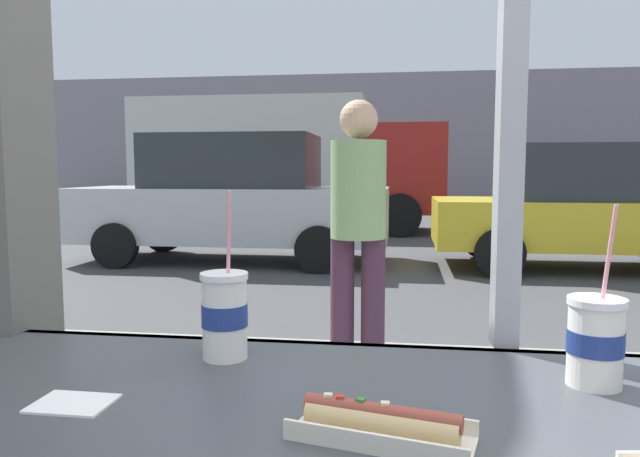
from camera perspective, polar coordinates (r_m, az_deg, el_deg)
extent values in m
plane|color=#424244|center=(9.29, 9.25, -2.96)|extent=(60.00, 60.00, 0.00)
cube|color=gray|center=(3.08, 11.91, -19.49)|extent=(16.00, 2.80, 0.14)
cube|color=#2A2C30|center=(1.29, 17.55, -11.53)|extent=(2.16, 0.02, 0.02)
cube|color=gray|center=(22.22, 8.65, 8.24)|extent=(28.00, 1.20, 4.83)
cylinder|color=silver|center=(1.18, -9.14, -8.55)|extent=(0.09, 0.09, 0.16)
cylinder|color=navy|center=(1.17, -9.14, -8.18)|extent=(0.09, 0.09, 0.04)
cylinder|color=black|center=(1.16, -9.19, -5.00)|extent=(0.08, 0.08, 0.01)
cylinder|color=white|center=(1.16, -9.20, -4.51)|extent=(0.09, 0.09, 0.01)
cylinder|color=pink|center=(1.14, -8.76, -1.42)|extent=(0.02, 0.03, 0.20)
cylinder|color=white|center=(1.12, 24.90, -10.15)|extent=(0.09, 0.09, 0.14)
cylinder|color=navy|center=(1.12, 24.92, -9.81)|extent=(0.09, 0.09, 0.04)
cylinder|color=black|center=(1.11, 25.04, -6.87)|extent=(0.08, 0.08, 0.01)
cylinder|color=white|center=(1.10, 25.06, -6.37)|extent=(0.10, 0.10, 0.01)
cylinder|color=pink|center=(1.09, 25.90, -3.13)|extent=(0.02, 0.02, 0.20)
cube|color=beige|center=(0.86, 5.87, -19.35)|extent=(0.26, 0.14, 0.01)
cube|color=beige|center=(0.81, 4.99, -19.90)|extent=(0.24, 0.06, 0.03)
cube|color=beige|center=(0.89, 6.67, -17.56)|extent=(0.24, 0.06, 0.03)
cylinder|color=#DBB77A|center=(0.85, 5.88, -17.94)|extent=(0.21, 0.09, 0.04)
cylinder|color=brown|center=(0.84, 5.89, -17.19)|extent=(0.22, 0.08, 0.03)
cube|color=red|center=(0.85, 1.95, -15.97)|extent=(0.01, 0.01, 0.01)
cube|color=#337A2D|center=(0.85, 3.92, -16.21)|extent=(0.02, 0.01, 0.01)
cube|color=beige|center=(0.84, 6.27, -16.48)|extent=(0.01, 0.01, 0.01)
cube|color=beige|center=(0.86, 0.78, -15.82)|extent=(0.01, 0.01, 0.01)
cube|color=white|center=(1.04, -22.65, -15.25)|extent=(0.12, 0.09, 0.00)
cube|color=#BCBCC1|center=(9.04, -8.47, 1.39)|extent=(4.67, 1.71, 0.80)
cube|color=#282D33|center=(9.00, -8.30, 6.40)|extent=(2.43, 1.51, 0.78)
cylinder|color=black|center=(9.62, 1.32, -0.67)|extent=(0.64, 0.18, 0.64)
cylinder|color=black|center=(7.93, -0.13, -2.02)|extent=(0.64, 0.18, 0.64)
cylinder|color=black|center=(10.36, -14.78, -0.41)|extent=(0.64, 0.18, 0.64)
cylinder|color=black|center=(8.82, -19.09, -1.56)|extent=(0.64, 0.18, 0.64)
cube|color=gold|center=(9.03, 24.11, 0.48)|extent=(4.13, 1.76, 0.65)
cube|color=#282D33|center=(9.01, 24.48, 4.93)|extent=(2.15, 1.55, 0.76)
cylinder|color=black|center=(9.66, 15.27, -0.85)|extent=(0.64, 0.18, 0.64)
cylinder|color=black|center=(7.93, 16.86, -2.27)|extent=(0.64, 0.18, 0.64)
cube|color=beige|center=(13.77, -6.42, 6.94)|extent=(5.10, 2.20, 2.50)
cube|color=maroon|center=(13.34, 7.75, 5.68)|extent=(1.90, 2.10, 1.90)
cylinder|color=black|center=(14.42, 7.73, 1.89)|extent=(0.90, 0.24, 0.90)
cylinder|color=black|center=(12.32, 7.67, 1.27)|extent=(0.90, 0.24, 0.90)
cylinder|color=black|center=(15.11, -8.75, 2.05)|extent=(0.90, 0.24, 0.90)
cylinder|color=black|center=(13.02, -11.54, 1.43)|extent=(0.90, 0.24, 0.90)
cylinder|color=#402538|center=(3.53, 2.15, -7.69)|extent=(0.14, 0.14, 0.84)
cylinder|color=#402538|center=(3.51, 5.10, -7.76)|extent=(0.14, 0.14, 0.84)
cylinder|color=#7A9C68|center=(3.43, 3.69, 3.74)|extent=(0.32, 0.32, 0.56)
sphere|color=tan|center=(3.44, 3.74, 10.43)|extent=(0.22, 0.22, 0.22)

